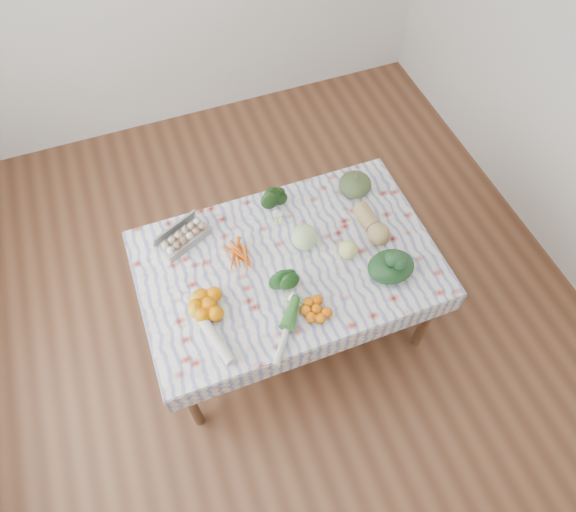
% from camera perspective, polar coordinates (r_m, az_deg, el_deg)
% --- Properties ---
extents(ground, '(4.50, 4.50, 0.00)m').
position_cam_1_polar(ground, '(3.53, 0.00, -7.26)').
color(ground, brown).
rests_on(ground, ground).
extents(dining_table, '(1.60, 1.00, 0.75)m').
position_cam_1_polar(dining_table, '(2.94, 0.00, -1.50)').
color(dining_table, brown).
rests_on(dining_table, ground).
extents(tablecloth, '(1.66, 1.06, 0.01)m').
position_cam_1_polar(tablecloth, '(2.87, 0.00, -0.70)').
color(tablecloth, white).
rests_on(tablecloth, dining_table).
extents(egg_carton, '(0.32, 0.23, 0.08)m').
position_cam_1_polar(egg_carton, '(2.96, -11.39, 1.88)').
color(egg_carton, gray).
rests_on(egg_carton, tablecloth).
extents(carrot_bunch, '(0.19, 0.18, 0.03)m').
position_cam_1_polar(carrot_bunch, '(2.87, -5.62, -0.19)').
color(carrot_bunch, '#EA590D').
rests_on(carrot_bunch, tablecloth).
extents(kale_bunch, '(0.19, 0.17, 0.14)m').
position_cam_1_polar(kale_bunch, '(3.02, -1.28, 5.79)').
color(kale_bunch, '#163310').
rests_on(kale_bunch, tablecloth).
extents(kabocha_squash, '(0.26, 0.26, 0.13)m').
position_cam_1_polar(kabocha_squash, '(3.15, 7.46, 7.89)').
color(kabocha_squash, '#43552D').
rests_on(kabocha_squash, tablecloth).
extents(cabbage, '(0.19, 0.19, 0.15)m').
position_cam_1_polar(cabbage, '(2.87, 1.83, 2.13)').
color(cabbage, '#B8DD89').
rests_on(cabbage, tablecloth).
extents(butternut_squash, '(0.15, 0.29, 0.13)m').
position_cam_1_polar(butternut_squash, '(2.98, 9.36, 3.58)').
color(butternut_squash, tan).
rests_on(butternut_squash, tablecloth).
extents(orange_cluster, '(0.31, 0.31, 0.09)m').
position_cam_1_polar(orange_cluster, '(2.71, -8.82, -5.34)').
color(orange_cluster, orange).
rests_on(orange_cluster, tablecloth).
extents(broccoli, '(0.21, 0.21, 0.11)m').
position_cam_1_polar(broccoli, '(2.71, -0.41, -3.78)').
color(broccoli, '#194817').
rests_on(broccoli, tablecloth).
extents(mandarin_cluster, '(0.23, 0.23, 0.06)m').
position_cam_1_polar(mandarin_cluster, '(2.69, 3.19, -5.86)').
color(mandarin_cluster, orange).
rests_on(mandarin_cluster, tablecloth).
extents(grapefruit, '(0.14, 0.14, 0.11)m').
position_cam_1_polar(grapefruit, '(2.87, 6.67, 0.71)').
color(grapefruit, '#ECF17E').
rests_on(grapefruit, tablecloth).
extents(spinach_bag, '(0.31, 0.27, 0.12)m').
position_cam_1_polar(spinach_bag, '(2.84, 11.37, -1.15)').
color(spinach_bag, '#143217').
rests_on(spinach_bag, tablecloth).
extents(daikon, '(0.15, 0.40, 0.06)m').
position_cam_1_polar(daikon, '(2.66, -8.47, -8.52)').
color(daikon, beige).
rests_on(daikon, tablecloth).
extents(leek, '(0.25, 0.33, 0.04)m').
position_cam_1_polar(leek, '(2.64, -0.21, -8.43)').
color(leek, beige).
rests_on(leek, tablecloth).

